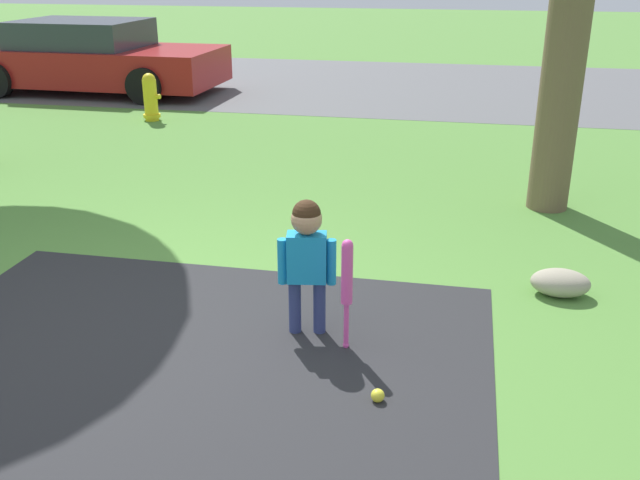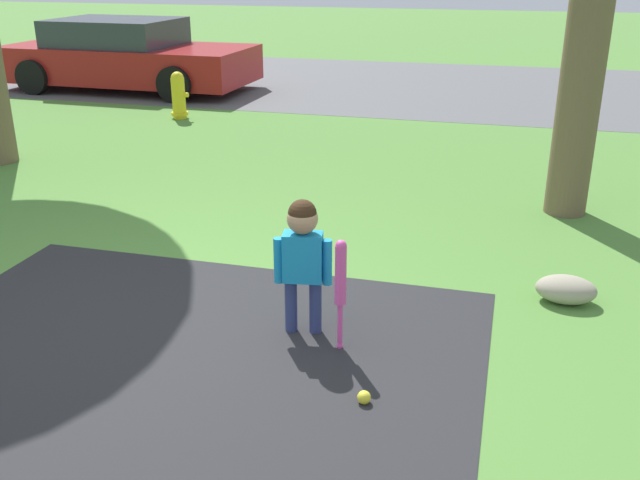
{
  "view_description": "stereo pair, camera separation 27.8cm",
  "coord_description": "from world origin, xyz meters",
  "px_view_note": "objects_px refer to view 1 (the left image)",
  "views": [
    {
      "loc": [
        1.88,
        -3.73,
        2.21
      ],
      "look_at": [
        1.01,
        0.54,
        0.47
      ],
      "focal_mm": 40.0,
      "sensor_mm": 36.0,
      "label": 1
    },
    {
      "loc": [
        2.15,
        -3.67,
        2.21
      ],
      "look_at": [
        1.01,
        0.54,
        0.47
      ],
      "focal_mm": 40.0,
      "sensor_mm": 36.0,
      "label": 2
    }
  ],
  "objects_px": {
    "child": "(307,249)",
    "parked_car": "(93,58)",
    "sports_ball": "(378,395)",
    "fire_hydrant": "(150,97)",
    "baseball_bat": "(347,279)"
  },
  "relations": [
    {
      "from": "child",
      "to": "fire_hydrant",
      "type": "xyz_separation_m",
      "value": [
        -3.55,
        5.65,
        -0.24
      ]
    },
    {
      "from": "sports_ball",
      "to": "fire_hydrant",
      "type": "height_order",
      "value": "fire_hydrant"
    },
    {
      "from": "child",
      "to": "sports_ball",
      "type": "bearing_deg",
      "value": -60.92
    },
    {
      "from": "parked_car",
      "to": "sports_ball",
      "type": "bearing_deg",
      "value": -52.91
    },
    {
      "from": "sports_ball",
      "to": "parked_car",
      "type": "xyz_separation_m",
      "value": [
        -6.04,
        8.36,
        0.54
      ]
    },
    {
      "from": "fire_hydrant",
      "to": "baseball_bat",
      "type": "bearing_deg",
      "value": -56.58
    },
    {
      "from": "baseball_bat",
      "to": "fire_hydrant",
      "type": "height_order",
      "value": "baseball_bat"
    },
    {
      "from": "fire_hydrant",
      "to": "child",
      "type": "bearing_deg",
      "value": -57.83
    },
    {
      "from": "baseball_bat",
      "to": "parked_car",
      "type": "height_order",
      "value": "parked_car"
    },
    {
      "from": "child",
      "to": "sports_ball",
      "type": "xyz_separation_m",
      "value": [
        0.53,
        -0.67,
        -0.53
      ]
    },
    {
      "from": "child",
      "to": "parked_car",
      "type": "height_order",
      "value": "parked_car"
    },
    {
      "from": "sports_ball",
      "to": "parked_car",
      "type": "bearing_deg",
      "value": 125.87
    },
    {
      "from": "child",
      "to": "baseball_bat",
      "type": "relative_size",
      "value": 1.24
    },
    {
      "from": "baseball_bat",
      "to": "fire_hydrant",
      "type": "bearing_deg",
      "value": 123.42
    },
    {
      "from": "baseball_bat",
      "to": "sports_ball",
      "type": "relative_size",
      "value": 9.53
    }
  ]
}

